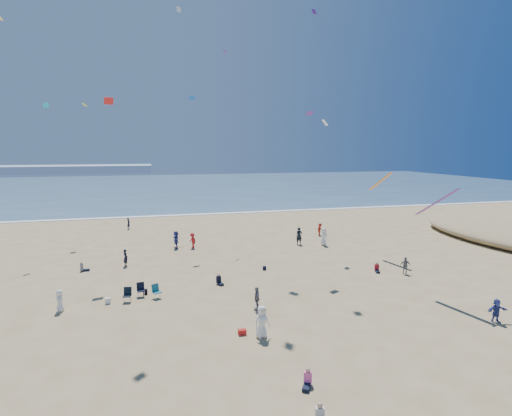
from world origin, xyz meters
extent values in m
plane|color=tan|center=(0.00, 0.00, 0.00)|extent=(220.00, 220.00, 0.00)
cube|color=#476B84|center=(0.00, 95.00, 0.03)|extent=(220.00, 100.00, 0.06)
cube|color=white|center=(0.00, 45.00, 0.04)|extent=(220.00, 1.20, 0.08)
cube|color=#7A8EA8|center=(-60.00, 170.00, 1.60)|extent=(110.00, 20.00, 3.20)
ellipsoid|color=tan|center=(34.00, 18.00, 0.66)|extent=(10.00, 22.00, 2.20)
imported|color=#34418F|center=(15.10, 0.37, 0.72)|extent=(1.38, 0.55, 1.45)
imported|color=navy|center=(-2.62, 23.87, 0.91)|extent=(0.54, 1.70, 1.83)
imported|color=black|center=(-7.40, 18.31, 0.77)|extent=(0.59, 0.67, 1.54)
imported|color=gray|center=(15.51, 9.99, 0.72)|extent=(0.92, 0.67, 1.45)
imported|color=black|center=(-8.03, 35.76, 0.74)|extent=(0.50, 0.62, 1.49)
imported|color=gray|center=(1.49, 5.81, 0.79)|extent=(0.73, 1.00, 1.57)
imported|color=#A52017|center=(14.65, 25.72, 0.75)|extent=(1.11, 1.02, 1.50)
imported|color=black|center=(10.57, 22.03, 0.96)|extent=(0.70, 0.47, 1.91)
imported|color=white|center=(-10.91, 8.82, 0.73)|extent=(0.54, 0.76, 1.45)
imported|color=white|center=(13.02, 20.99, 0.96)|extent=(0.99, 1.12, 1.93)
imported|color=red|center=(-0.93, 23.46, 0.81)|extent=(0.99, 1.20, 1.62)
imported|color=white|center=(0.78, 2.04, 0.92)|extent=(1.01, 0.79, 1.83)
cube|color=white|center=(-8.06, 9.40, 0.20)|extent=(0.35, 0.20, 0.40)
cube|color=black|center=(-5.62, 10.60, 0.19)|extent=(0.30, 0.22, 0.38)
cube|color=red|center=(-0.21, 2.65, 0.15)|extent=(0.45, 0.30, 0.30)
cube|color=black|center=(4.34, 14.03, 0.17)|extent=(0.28, 0.18, 0.34)
cube|color=#66248A|center=(14.19, 27.84, 26.26)|extent=(0.64, 0.46, 0.63)
cube|color=white|center=(12.17, 19.53, 13.03)|extent=(0.49, 0.60, 0.58)
cube|color=purple|center=(3.82, 29.09, 21.52)|extent=(0.62, 0.82, 0.47)
cube|color=#CAFF1D|center=(-12.08, 32.70, 15.48)|extent=(0.65, 0.67, 0.35)
cube|color=#532594|center=(8.53, 14.69, 13.47)|extent=(0.87, 0.71, 0.33)
cube|color=white|center=(-0.52, 39.46, 28.97)|extent=(0.59, 0.38, 0.72)
cube|color=blue|center=(-0.48, 24.89, 15.72)|extent=(0.70, 0.35, 0.41)
cube|color=red|center=(-8.12, 18.09, 14.40)|extent=(0.79, 0.47, 0.58)
cube|color=#16CADF|center=(-14.59, 25.55, 14.64)|extent=(0.48, 0.52, 0.45)
cube|color=#6A2490|center=(14.59, 5.59, 6.70)|extent=(0.35, 3.14, 2.21)
cube|color=orange|center=(16.66, 16.18, 7.30)|extent=(0.35, 2.64, 1.87)
camera|label=1|loc=(-4.84, -18.21, 10.46)|focal=28.00mm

